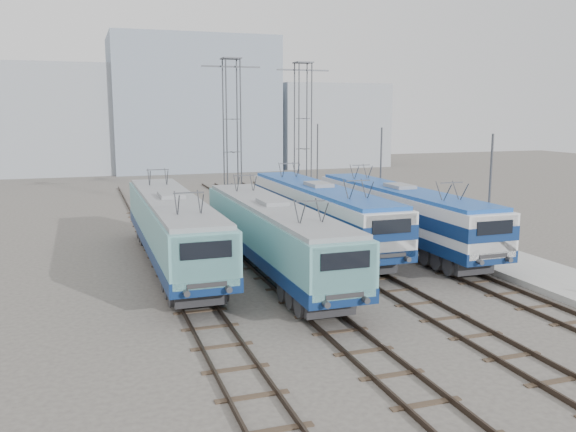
% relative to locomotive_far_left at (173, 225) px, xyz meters
% --- Properties ---
extents(ground, '(160.00, 160.00, 0.00)m').
position_rel_locomotive_far_left_xyz_m(ground, '(6.75, -7.39, -2.28)').
color(ground, '#514C47').
extents(platform, '(4.00, 70.00, 0.30)m').
position_rel_locomotive_far_left_xyz_m(platform, '(16.95, 0.61, -2.13)').
color(platform, '#9E9E99').
rests_on(platform, ground).
extents(locomotive_far_left, '(2.90, 18.29, 3.44)m').
position_rel_locomotive_far_left_xyz_m(locomotive_far_left, '(0.00, 0.00, 0.00)').
color(locomotive_far_left, navy).
rests_on(locomotive_far_left, ground).
extents(locomotive_center_left, '(2.79, 17.62, 3.32)m').
position_rel_locomotive_far_left_xyz_m(locomotive_center_left, '(4.50, -3.15, -0.08)').
color(locomotive_center_left, navy).
rests_on(locomotive_center_left, ground).
extents(locomotive_center_right, '(2.88, 18.20, 3.42)m').
position_rel_locomotive_far_left_xyz_m(locomotive_center_right, '(9.00, 2.08, 0.05)').
color(locomotive_center_right, navy).
rests_on(locomotive_center_right, ground).
extents(locomotive_far_right, '(2.82, 17.81, 3.35)m').
position_rel_locomotive_far_left_xyz_m(locomotive_far_right, '(13.50, 0.39, -0.00)').
color(locomotive_far_right, navy).
rests_on(locomotive_far_right, ground).
extents(catenary_tower_west, '(4.50, 1.20, 12.00)m').
position_rel_locomotive_far_left_xyz_m(catenary_tower_west, '(6.75, 14.61, 4.37)').
color(catenary_tower_west, '#3F4247').
rests_on(catenary_tower_west, ground).
extents(catenary_tower_east, '(4.50, 1.20, 12.00)m').
position_rel_locomotive_far_left_xyz_m(catenary_tower_east, '(13.25, 16.61, 4.37)').
color(catenary_tower_east, '#3F4247').
rests_on(catenary_tower_east, ground).
extents(mast_front, '(0.12, 0.12, 7.00)m').
position_rel_locomotive_far_left_xyz_m(mast_front, '(15.35, -5.39, 1.22)').
color(mast_front, '#3F4247').
rests_on(mast_front, ground).
extents(mast_mid, '(0.12, 0.12, 7.00)m').
position_rel_locomotive_far_left_xyz_m(mast_mid, '(15.35, 6.61, 1.22)').
color(mast_mid, '#3F4247').
rests_on(mast_mid, ground).
extents(mast_rear, '(0.12, 0.12, 7.00)m').
position_rel_locomotive_far_left_xyz_m(mast_rear, '(15.35, 18.61, 1.22)').
color(mast_rear, '#3F4247').
rests_on(mast_rear, ground).
extents(building_west, '(18.00, 12.00, 14.00)m').
position_rel_locomotive_far_left_xyz_m(building_west, '(-7.25, 54.61, 4.72)').
color(building_west, '#8F969F').
rests_on(building_west, ground).
extents(building_center, '(22.00, 14.00, 18.00)m').
position_rel_locomotive_far_left_xyz_m(building_center, '(10.75, 54.61, 6.72)').
color(building_center, gray).
rests_on(building_center, ground).
extents(building_east, '(16.00, 12.00, 12.00)m').
position_rel_locomotive_far_left_xyz_m(building_east, '(30.75, 54.61, 3.72)').
color(building_east, '#8F969F').
rests_on(building_east, ground).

